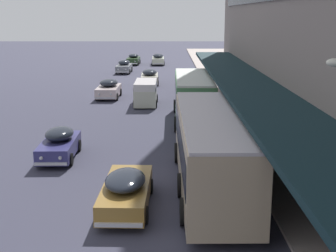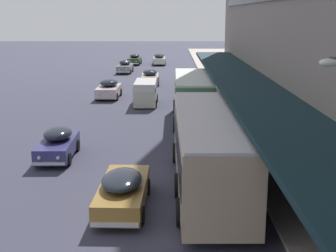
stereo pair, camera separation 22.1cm
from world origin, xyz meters
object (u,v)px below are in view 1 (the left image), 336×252
transit_bus_kerbside_front (209,147)px  transit_bus_kerbside_rear (192,96)px  sedan_far_back (157,59)px  sedan_lead_mid (125,190)px  sedan_second_mid (58,144)px  vw_van (144,91)px  fire_hydrant (261,167)px  sedan_lead_near (107,89)px  sedan_trailing_mid (132,59)px  sedan_oncoming_front (122,67)px  sedan_trailing_near (148,77)px

transit_bus_kerbside_front → transit_bus_kerbside_rear: (-0.06, 12.85, -0.05)m
sedan_far_back → sedan_lead_mid: 52.62m
sedan_second_mid → vw_van: (3.82, 14.83, 0.32)m
fire_hydrant → sedan_lead_mid: bearing=-149.7°
sedan_far_back → vw_van: vw_van is taller
transit_bus_kerbside_rear → sedan_lead_mid: bearing=-102.8°
sedan_lead_near → sedan_trailing_mid: bearing=89.6°
sedan_far_back → transit_bus_kerbside_rear: bearing=-85.2°
sedan_trailing_mid → sedan_second_mid: (-0.52, -46.33, 0.00)m
sedan_second_mid → sedan_lead_near: bearing=88.9°
sedan_far_back → sedan_oncoming_front: bearing=-112.5°
vw_van → transit_bus_kerbside_front: bearing=-79.4°
transit_bus_kerbside_rear → vw_van: size_ratio=2.03×
transit_bus_kerbside_front → transit_bus_kerbside_rear: size_ratio=1.21×
sedan_far_back → sedan_oncoming_front: (-4.13, -9.98, -0.00)m
sedan_trailing_mid → sedan_lead_near: sedan_lead_near is taller
sedan_oncoming_front → sedan_second_mid: 36.18m
sedan_lead_mid → sedan_second_mid: sedan_second_mid is taller
vw_van → transit_bus_kerbside_rear: bearing=-61.1°
sedan_trailing_mid → vw_van: (3.30, -31.50, 0.32)m
sedan_trailing_near → sedan_far_back: size_ratio=0.96×
transit_bus_kerbside_front → sedan_trailing_mid: bearing=97.8°
sedan_lead_near → sedan_trailing_near: bearing=68.0°
sedan_second_mid → vw_van: size_ratio=0.95×
sedan_far_back → sedan_second_mid: sedan_far_back is taller
sedan_trailing_near → sedan_oncoming_front: same height
transit_bus_kerbside_front → fire_hydrant: 3.27m
sedan_lead_near → sedan_lead_mid: bearing=-81.4°
sedan_trailing_near → sedan_trailing_mid: 20.35m
sedan_second_mid → fire_hydrant: (9.99, -2.99, -0.28)m
sedan_trailing_mid → sedan_far_back: bearing=-2.7°
transit_bus_kerbside_rear → sedan_oncoming_front: 28.80m
sedan_lead_mid → sedan_trailing_mid: size_ratio=1.09×
sedan_far_back → sedan_oncoming_front: size_ratio=1.10×
sedan_lead_near → vw_van: (3.47, -3.13, 0.29)m
vw_van → fire_hydrant: vw_van is taller
sedan_second_mid → sedan_lead_mid: bearing=-58.1°
sedan_lead_near → sedan_oncoming_front: 18.22m
sedan_trailing_near → fire_hydrant: (6.30, -29.22, -0.30)m
transit_bus_kerbside_rear → sedan_far_back: (-3.21, 37.80, -1.05)m
sedan_lead_mid → vw_van: 21.30m
transit_bus_kerbside_front → vw_van: bearing=100.6°
transit_bus_kerbside_front → sedan_trailing_near: 30.98m
transit_bus_kerbside_rear → sedan_trailing_mid: transit_bus_kerbside_rear is taller
sedan_oncoming_front → sedan_trailing_mid: bearing=87.3°
sedan_far_back → vw_van: size_ratio=1.05×
sedan_trailing_near → sedan_second_mid: size_ratio=1.06×
sedan_lead_mid → sedan_trailing_mid: (-3.51, 52.80, 0.03)m
vw_van → fire_hydrant: 18.87m
vw_van → sedan_second_mid: bearing=-104.4°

